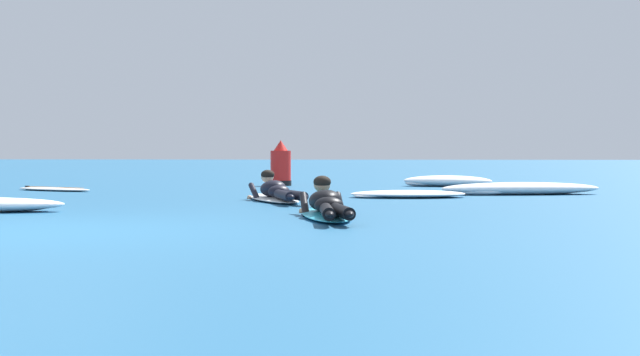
{
  "coord_description": "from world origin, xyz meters",
  "views": [
    {
      "loc": [
        3.53,
        -8.31,
        0.8
      ],
      "look_at": [
        2.57,
        4.12,
        0.41
      ],
      "focal_mm": 49.0,
      "sensor_mm": 36.0,
      "label": 1
    }
  ],
  "objects_px": {
    "channel_marker_buoy": "(281,168)",
    "surfer_near": "(327,207)",
    "surfer_far": "(276,193)",
    "drifting_surfboard": "(53,189)"
  },
  "relations": [
    {
      "from": "channel_marker_buoy",
      "to": "surfer_far",
      "type": "bearing_deg",
      "value": -83.77
    },
    {
      "from": "surfer_far",
      "to": "drifting_surfboard",
      "type": "relative_size",
      "value": 1.28
    },
    {
      "from": "drifting_surfboard",
      "to": "surfer_near",
      "type": "bearing_deg",
      "value": -48.35
    },
    {
      "from": "surfer_near",
      "to": "surfer_far",
      "type": "relative_size",
      "value": 1.06
    },
    {
      "from": "surfer_far",
      "to": "channel_marker_buoy",
      "type": "bearing_deg",
      "value": 96.23
    },
    {
      "from": "surfer_near",
      "to": "channel_marker_buoy",
      "type": "height_order",
      "value": "channel_marker_buoy"
    },
    {
      "from": "channel_marker_buoy",
      "to": "surfer_near",
      "type": "bearing_deg",
      "value": -79.82
    },
    {
      "from": "drifting_surfboard",
      "to": "channel_marker_buoy",
      "type": "xyz_separation_m",
      "value": [
        4.24,
        2.86,
        0.38
      ]
    },
    {
      "from": "surfer_far",
      "to": "channel_marker_buoy",
      "type": "xyz_separation_m",
      "value": [
        -0.68,
        6.24,
        0.28
      ]
    },
    {
      "from": "surfer_far",
      "to": "channel_marker_buoy",
      "type": "distance_m",
      "value": 6.29
    }
  ]
}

